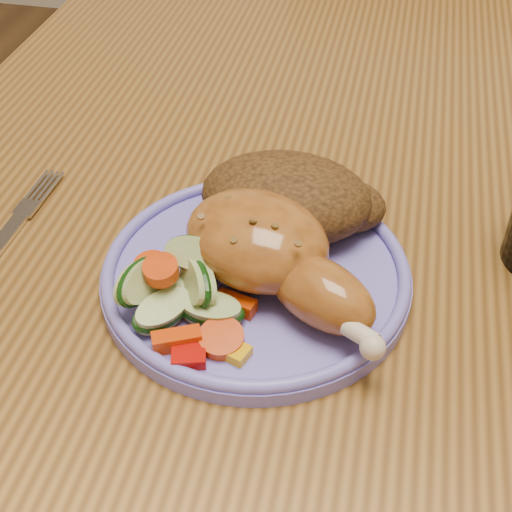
# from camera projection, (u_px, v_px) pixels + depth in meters

# --- Properties ---
(dining_table) EXTENTS (0.90, 1.40, 0.75)m
(dining_table) POSITION_uv_depth(u_px,v_px,m) (372.00, 279.00, 0.67)
(dining_table) COLOR brown
(dining_table) RESTS_ON ground
(chair_far) EXTENTS (0.42, 0.42, 0.91)m
(chair_far) POSITION_uv_depth(u_px,v_px,m) (394.00, 109.00, 1.24)
(chair_far) COLOR #4C2D16
(chair_far) RESTS_ON ground
(plate) EXTENTS (0.23, 0.23, 0.01)m
(plate) POSITION_uv_depth(u_px,v_px,m) (256.00, 277.00, 0.54)
(plate) COLOR #6F67D2
(plate) RESTS_ON dining_table
(plate_rim) EXTENTS (0.23, 0.23, 0.01)m
(plate_rim) POSITION_uv_depth(u_px,v_px,m) (256.00, 266.00, 0.54)
(plate_rim) COLOR #6F67D2
(plate_rim) RESTS_ON plate
(chicken_leg) EXTENTS (0.17, 0.15, 0.06)m
(chicken_leg) POSITION_uv_depth(u_px,v_px,m) (272.00, 252.00, 0.51)
(chicken_leg) COLOR #A15E21
(chicken_leg) RESTS_ON plate
(rice_pilaf) EXTENTS (0.15, 0.10, 0.06)m
(rice_pilaf) POSITION_uv_depth(u_px,v_px,m) (290.00, 199.00, 0.57)
(rice_pilaf) COLOR #4E3013
(rice_pilaf) RESTS_ON plate
(vegetable_pile) EXTENTS (0.11, 0.10, 0.05)m
(vegetable_pile) POSITION_uv_depth(u_px,v_px,m) (181.00, 292.00, 0.50)
(vegetable_pile) COLOR #A50A05
(vegetable_pile) RESTS_ON plate
(fork) EXTENTS (0.02, 0.16, 0.00)m
(fork) POSITION_uv_depth(u_px,v_px,m) (1.00, 241.00, 0.58)
(fork) COLOR silver
(fork) RESTS_ON dining_table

